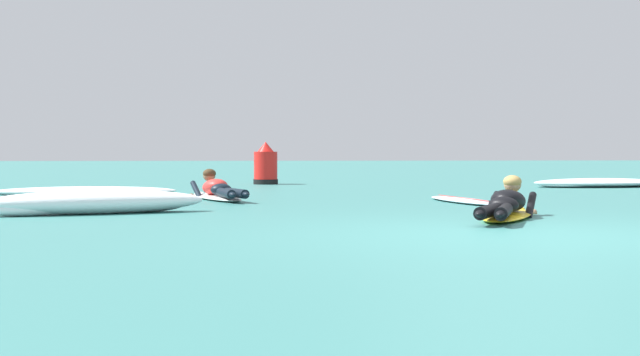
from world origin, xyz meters
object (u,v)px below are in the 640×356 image
surfer_far (217,191)px  drifting_surfboard (464,200)px  channel_marker_buoy (266,167)px  surfer_near (506,206)px

surfer_far → drifting_surfboard: bearing=-18.3°
surfer_far → channel_marker_buoy: size_ratio=2.55×
drifting_surfboard → surfer_near: bearing=-96.5°
drifting_surfboard → surfer_far: bearing=161.7°
surfer_far → channel_marker_buoy: channel_marker_buoy is taller
surfer_near → drifting_surfboard: (0.35, 3.09, -0.11)m
surfer_far → drifting_surfboard: surfer_far is taller
drifting_surfboard → channel_marker_buoy: size_ratio=2.27×
channel_marker_buoy → drifting_surfboard: bearing=-70.5°
drifting_surfboard → channel_marker_buoy: 8.26m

